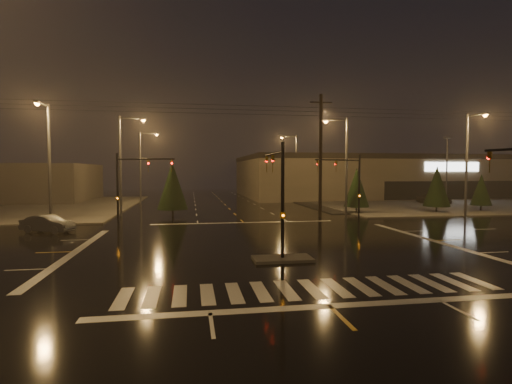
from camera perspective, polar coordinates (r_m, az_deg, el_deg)
The scene contains 24 objects.
ground at distance 24.44m, azimuth 1.65°, elevation -7.68°, with size 140.00×140.00×0.00m, color black.
sidewalk_ne at distance 63.93m, azimuth 23.45°, elevation -1.26°, with size 36.00×36.00×0.12m, color #413F3A.
median_island at distance 20.60m, azimuth 3.79°, elevation -9.50°, with size 3.00×1.60×0.15m, color #413F3A.
crosswalk at distance 15.94m, azimuth 7.99°, elevation -13.52°, with size 15.00×2.60×0.01m, color beige.
stop_bar_near at distance 14.13m, azimuth 10.50°, elevation -15.72°, with size 16.00×0.50×0.01m, color beige.
stop_bar_far at distance 35.17m, azimuth -1.78°, elevation -4.39°, with size 16.00×0.50×0.01m, color beige.
parking_lot at distance 65.17m, azimuth 28.11°, elevation -1.30°, with size 50.00×24.00×0.08m, color black.
retail_building at distance 80.04m, azimuth 20.32°, elevation 2.32°, with size 60.20×28.30×7.20m.
signal_mast_median at distance 21.03m, azimuth 3.25°, elevation 0.88°, with size 0.25×4.59×6.00m.
signal_mast_ne at distance 36.54m, azimuth 13.34°, elevation 1.76°, with size 4.84×1.86×6.00m.
signal_mast_nw at distance 34.08m, azimuth -17.63°, elevation 1.62°, with size 4.84×1.86×6.00m.
streetlight_1 at distance 42.12m, azimuth -18.41°, elevation 4.58°, with size 2.77×0.32×10.00m.
streetlight_2 at distance 57.97m, azimuth -15.91°, elevation 4.14°, with size 2.77×0.32×10.00m.
streetlight_3 at distance 42.62m, azimuth 12.42°, elevation 4.64°, with size 2.77×0.32×10.00m.
streetlight_4 at distance 61.64m, azimuth 5.50°, elevation 4.17°, with size 2.77×0.32×10.00m.
streetlight_5 at distance 36.62m, azimuth -27.60°, elevation 4.65°, with size 0.32×2.77×10.00m.
streetlight_6 at distance 43.78m, azimuth 28.14°, elevation 4.31°, with size 0.32×2.77×10.00m.
utility_pole_1 at distance 39.66m, azimuth 9.21°, elevation 5.28°, with size 2.20×0.32×12.00m.
conifer_0 at distance 44.19m, azimuth 14.18°, elevation 0.64°, with size 2.67×2.67×4.87m.
conifer_1 at distance 47.60m, azimuth 24.42°, elevation 0.75°, with size 2.80×2.80×5.08m.
conifer_2 at distance 51.38m, azimuth 29.49°, elevation 0.30°, with size 2.25×2.25×4.22m.
conifer_3 at distance 40.77m, azimuth -11.85°, elevation 0.89°, with size 3.04×3.04×5.45m.
car_parked at distance 59.69m, azimuth 24.05°, elevation -0.84°, with size 1.90×4.72×1.61m, color black.
car_crossing at distance 33.28m, azimuth -27.61°, elevation -4.04°, with size 1.37×3.94×1.30m, color #515558.
Camera 1 is at (-4.58, -23.58, 4.53)m, focal length 28.00 mm.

